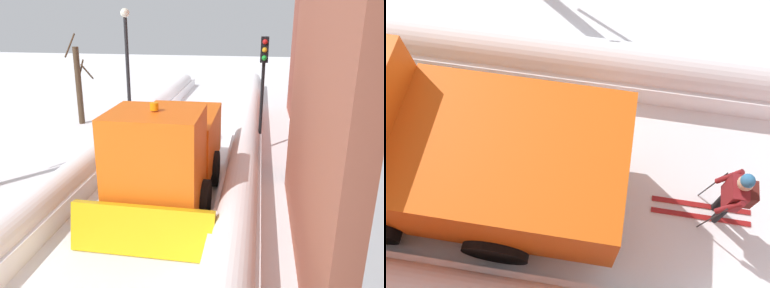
{
  "view_description": "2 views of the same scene",
  "coord_description": "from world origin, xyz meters",
  "views": [
    {
      "loc": [
        -2.77,
        20.38,
        5.04
      ],
      "look_at": [
        -0.9,
        9.46,
        1.32
      ],
      "focal_mm": 36.25,
      "sensor_mm": 36.0,
      "label": 1
    },
    {
      "loc": [
        -2.75,
        7.86,
        7.51
      ],
      "look_at": [
        0.04,
        8.31,
        1.57
      ],
      "focal_mm": 39.49,
      "sensor_mm": 36.0,
      "label": 2
    }
  ],
  "objects": [
    {
      "name": "ground_plane",
      "position": [
        0.0,
        10.0,
        0.0
      ],
      "size": [
        80.0,
        80.0,
        0.0
      ],
      "primitive_type": "plane",
      "color": "white"
    },
    {
      "name": "snowbank_left",
      "position": [
        -2.44,
        10.0,
        0.52
      ],
      "size": [
        1.1,
        36.0,
        1.14
      ],
      "color": "white",
      "rests_on": "ground"
    },
    {
      "name": "snowbank_right",
      "position": [
        2.44,
        10.0,
        0.41
      ],
      "size": [
        1.1,
        36.0,
        0.97
      ],
      "color": "white",
      "rests_on": "ground"
    },
    {
      "name": "plow_truck",
      "position": [
        -0.43,
        10.53,
        1.48
      ],
      "size": [
        3.2,
        5.98,
        3.12
      ],
      "color": "orange",
      "rests_on": "ground"
    },
    {
      "name": "skier",
      "position": [
        -0.22,
        5.73,
        1.0
      ],
      "size": [
        0.62,
        1.8,
        1.81
      ],
      "color": "black",
      "rests_on": "ground"
    },
    {
      "name": "traffic_light_pole",
      "position": [
        -2.93,
        5.99,
        3.02
      ],
      "size": [
        0.28,
        0.42,
        4.3
      ],
      "color": "black",
      "rests_on": "ground"
    },
    {
      "name": "street_lamp",
      "position": [
        3.06,
        3.53,
        3.35
      ],
      "size": [
        0.4,
        0.4,
        5.3
      ],
      "color": "black",
      "rests_on": "ground"
    },
    {
      "name": "bare_tree_near",
      "position": [
        5.58,
        3.33,
        1.9
      ],
      "size": [
        0.96,
        1.37,
        4.22
      ],
      "color": "#443323",
      "rests_on": "ground"
    }
  ]
}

